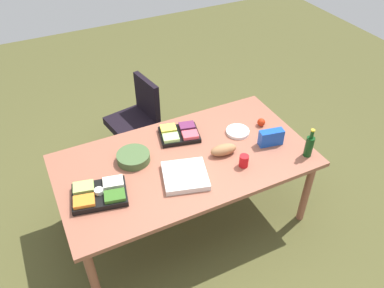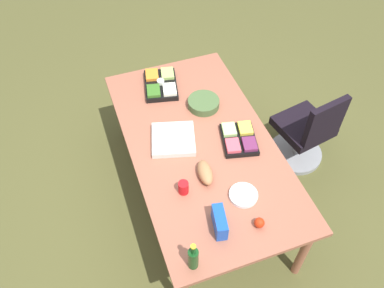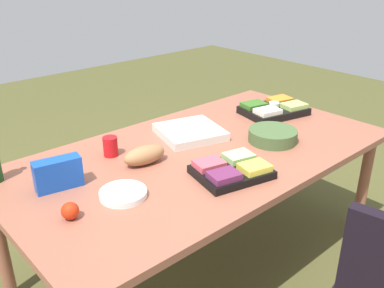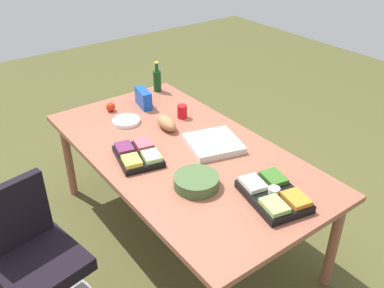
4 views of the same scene
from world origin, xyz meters
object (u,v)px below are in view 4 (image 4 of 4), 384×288
(conference_table, at_px, (182,158))
(bread_loaf, at_px, (166,123))
(salad_bowl, at_px, (196,181))
(chip_bag_blue, at_px, (143,98))
(apple_red, at_px, (111,107))
(pizza_box, at_px, (214,144))
(veggie_tray, at_px, (274,195))
(paper_plate_stack, at_px, (126,121))
(fruit_platter, at_px, (138,155))
(office_chair, at_px, (39,270))
(wine_bottle, at_px, (157,80))
(red_solo_cup, at_px, (182,111))

(conference_table, height_order, bread_loaf, bread_loaf)
(salad_bowl, xyz_separation_m, chip_bag_blue, (1.20, -0.33, 0.04))
(apple_red, xyz_separation_m, pizza_box, (-0.97, -0.33, -0.01))
(bread_loaf, xyz_separation_m, veggie_tray, (-1.12, -0.02, -0.01))
(paper_plate_stack, distance_m, fruit_platter, 0.55)
(conference_table, bearing_deg, office_chair, 93.70)
(chip_bag_blue, bearing_deg, bread_loaf, 171.84)
(pizza_box, bearing_deg, wine_bottle, 4.63)
(office_chair, distance_m, veggie_tray, 1.52)
(red_solo_cup, xyz_separation_m, veggie_tray, (-1.20, 0.18, -0.02))
(red_solo_cup, xyz_separation_m, pizza_box, (-0.51, 0.08, -0.03))
(paper_plate_stack, bearing_deg, bread_loaf, -142.84)
(paper_plate_stack, relative_size, veggie_tray, 0.46)
(paper_plate_stack, bearing_deg, fruit_platter, 159.57)
(office_chair, height_order, veggie_tray, office_chair)
(veggie_tray, bearing_deg, office_chair, 60.42)
(bread_loaf, distance_m, paper_plate_stack, 0.35)
(office_chair, relative_size, chip_bag_blue, 4.26)
(red_solo_cup, relative_size, veggie_tray, 0.23)
(conference_table, distance_m, chip_bag_blue, 0.82)
(conference_table, relative_size, red_solo_cup, 20.18)
(apple_red, relative_size, bread_loaf, 0.32)
(conference_table, relative_size, bread_loaf, 9.25)
(office_chair, bearing_deg, bread_loaf, -71.76)
(bread_loaf, bearing_deg, salad_bowl, 160.12)
(salad_bowl, relative_size, chip_bag_blue, 1.31)
(pizza_box, bearing_deg, conference_table, 80.83)
(paper_plate_stack, bearing_deg, veggie_tray, -170.61)
(pizza_box, bearing_deg, bread_loaf, 31.63)
(bread_loaf, distance_m, wine_bottle, 0.74)
(apple_red, bearing_deg, office_chair, 132.62)
(office_chair, bearing_deg, red_solo_cup, -71.34)
(conference_table, distance_m, fruit_platter, 0.34)
(conference_table, distance_m, pizza_box, 0.25)
(salad_bowl, xyz_separation_m, red_solo_cup, (0.82, -0.48, 0.02))
(apple_red, distance_m, wine_bottle, 0.56)
(chip_bag_blue, bearing_deg, veggie_tray, 178.50)
(office_chair, distance_m, fruit_platter, 0.96)
(paper_plate_stack, xyz_separation_m, fruit_platter, (-0.52, 0.19, 0.02))
(conference_table, xyz_separation_m, office_chair, (-0.07, 1.15, -0.34))
(red_solo_cup, height_order, fruit_platter, red_solo_cup)
(apple_red, bearing_deg, veggie_tray, -172.01)
(office_chair, height_order, chip_bag_blue, office_chair)
(veggie_tray, bearing_deg, wine_bottle, -9.97)
(apple_red, height_order, bread_loaf, bread_loaf)
(salad_bowl, bearing_deg, paper_plate_stack, -3.44)
(red_solo_cup, bearing_deg, wine_bottle, -12.64)
(office_chair, bearing_deg, fruit_platter, -79.04)
(red_solo_cup, bearing_deg, pizza_box, 170.68)
(red_solo_cup, bearing_deg, office_chair, 108.66)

